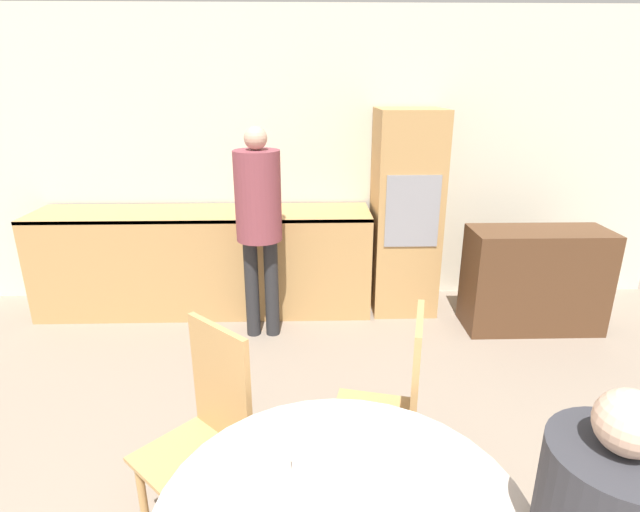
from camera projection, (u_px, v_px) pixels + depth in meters
wall_back at (312, 161)px, 4.55m from camera, size 6.57×0.05×2.60m
kitchen_counter at (205, 260)px, 4.47m from camera, size 2.93×0.60×0.92m
oven_unit at (405, 213)px, 4.39m from camera, size 0.56×0.59×1.78m
sideboard at (534, 280)px, 4.14m from camera, size 1.11×0.45×0.86m
chair_far_left at (207, 426)px, 2.18m from camera, size 0.57×0.57×1.02m
chair_far_right at (395, 403)px, 2.33m from camera, size 0.49×0.49×1.02m
person_standing at (259, 212)px, 3.81m from camera, size 0.35×0.35×1.68m
bowl_far at (330, 453)px, 1.73m from camera, size 0.14×0.14×0.04m
salt_shaker at (286, 462)px, 1.66m from camera, size 0.03×0.03×0.09m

